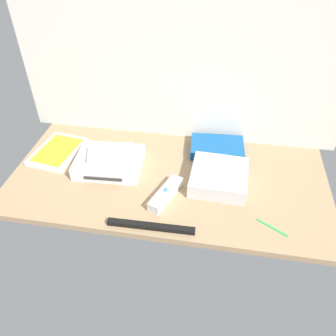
# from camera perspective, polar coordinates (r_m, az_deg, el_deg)

# --- Properties ---
(ground_plane) EXTENTS (1.00, 0.48, 0.02)m
(ground_plane) POSITION_cam_1_polar(r_m,az_deg,el_deg) (1.09, 0.00, -2.02)
(ground_plane) COLOR #9E7F5B
(ground_plane) RESTS_ON ground
(back_wall) EXTENTS (1.10, 0.01, 0.64)m
(back_wall) POSITION_cam_1_polar(r_m,az_deg,el_deg) (1.13, 2.23, 19.17)
(back_wall) COLOR silver
(back_wall) RESTS_ON ground
(game_console) EXTENTS (0.22, 0.18, 0.04)m
(game_console) POSITION_cam_1_polar(r_m,az_deg,el_deg) (1.12, -9.82, 0.97)
(game_console) COLOR white
(game_console) RESTS_ON ground_plane
(mini_computer) EXTENTS (0.18, 0.18, 0.05)m
(mini_computer) POSITION_cam_1_polar(r_m,az_deg,el_deg) (1.06, 8.51, -1.53)
(mini_computer) COLOR silver
(mini_computer) RESTS_ON ground_plane
(game_case) EXTENTS (0.16, 0.21, 0.02)m
(game_case) POSITION_cam_1_polar(r_m,az_deg,el_deg) (1.24, -17.98, 2.65)
(game_case) COLOR white
(game_case) RESTS_ON ground_plane
(network_router) EXTENTS (0.19, 0.13, 0.03)m
(network_router) POSITION_cam_1_polar(r_m,az_deg,el_deg) (1.19, 8.22, 3.37)
(network_router) COLOR #145193
(network_router) RESTS_ON ground_plane
(remote_wand) EXTENTS (0.09, 0.15, 0.03)m
(remote_wand) POSITION_cam_1_polar(r_m,az_deg,el_deg) (1.01, -0.38, -4.36)
(remote_wand) COLOR white
(remote_wand) RESTS_ON ground_plane
(remote_classic_pad) EXTENTS (0.16, 0.12, 0.02)m
(remote_classic_pad) POSITION_cam_1_polar(r_m,az_deg,el_deg) (1.11, -9.53, 2.47)
(remote_classic_pad) COLOR white
(remote_classic_pad) RESTS_ON game_console
(sensor_bar) EXTENTS (0.24, 0.02, 0.01)m
(sensor_bar) POSITION_cam_1_polar(r_m,az_deg,el_deg) (0.93, -2.89, -9.72)
(sensor_bar) COLOR black
(sensor_bar) RESTS_ON ground_plane
(stylus_pen) EXTENTS (0.08, 0.05, 0.01)m
(stylus_pen) POSITION_cam_1_polar(r_m,az_deg,el_deg) (0.98, 17.07, -9.42)
(stylus_pen) COLOR green
(stylus_pen) RESTS_ON ground_plane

